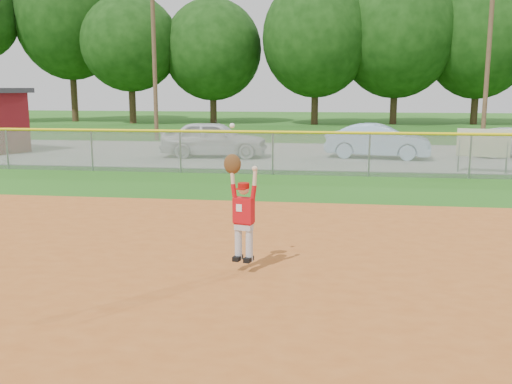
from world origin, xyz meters
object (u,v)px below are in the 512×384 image
car_white_a (214,139)px  car_blue (378,141)px  ballplayer (242,209)px  sponsor_sign (483,144)px

car_white_a → car_blue: size_ratio=1.05×
car_white_a → car_blue: (7.05, 0.53, -0.06)m
car_blue → ballplayer: size_ratio=1.94×
car_white_a → car_blue: car_white_a is taller
car_blue → ballplayer: bearing=176.7°
sponsor_sign → car_white_a: bearing=162.5°
ballplayer → car_blue: bearing=78.0°
sponsor_sign → car_blue: bearing=131.4°
car_white_a → sponsor_sign: car_white_a is taller
sponsor_sign → ballplayer: 13.79m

